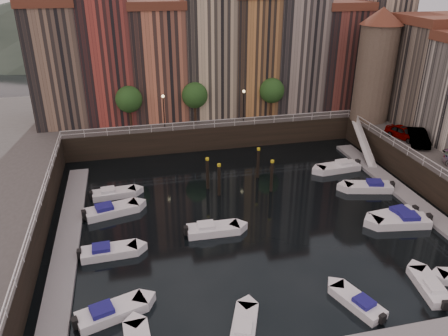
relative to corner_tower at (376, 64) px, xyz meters
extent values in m
plane|color=black|center=(-20.00, -14.50, -10.19)|extent=(200.00, 200.00, 0.00)
cube|color=black|center=(-20.00, 11.50, -8.69)|extent=(80.00, 20.00, 3.00)
cube|color=gray|center=(-36.20, -15.50, -10.02)|extent=(2.00, 28.00, 0.35)
cube|color=gray|center=(-3.80, -15.50, -10.02)|extent=(2.00, 28.00, 0.35)
cone|color=#2D382D|center=(-50.00, 95.50, -3.19)|extent=(80.00, 80.00, 14.00)
cone|color=#2D382D|center=(-15.00, 95.50, -1.19)|extent=(100.00, 100.00, 18.00)
cone|color=#2D382D|center=(20.00, 95.50, -4.19)|extent=(70.00, 70.00, 12.00)
cube|color=#806652|center=(-38.00, 9.00, -0.19)|extent=(6.00, 10.00, 14.00)
cube|color=brown|center=(-38.00, 9.00, 7.31)|extent=(6.30, 10.30, 1.00)
cube|color=#9F3B32|center=(-32.10, 9.00, 0.81)|extent=(5.80, 10.00, 16.00)
cube|color=#C47050|center=(-25.95, 9.00, -0.44)|extent=(6.50, 10.00, 13.50)
cube|color=brown|center=(-25.95, 9.00, 6.81)|extent=(6.80, 10.30, 1.00)
cube|color=beige|center=(-19.60, 9.00, 0.31)|extent=(6.20, 10.00, 15.00)
cube|color=#BE8146|center=(-13.70, 9.00, 0.06)|extent=(5.60, 10.00, 14.50)
cube|color=gray|center=(-7.70, 9.00, 1.06)|extent=(6.40, 10.00, 16.50)
cube|color=brown|center=(-1.50, 9.00, -0.69)|extent=(6.00, 10.00, 13.00)
cube|color=brown|center=(-1.50, 9.00, 6.31)|extent=(6.30, 10.30, 1.00)
cube|color=tan|center=(4.45, 9.00, 0.56)|extent=(5.90, 10.00, 15.50)
cube|color=#786B5B|center=(6.50, -2.50, -1.19)|extent=(9.00, 8.00, 12.00)
cube|color=brown|center=(6.50, -2.50, 5.31)|extent=(9.30, 8.30, 1.00)
cylinder|color=#6B5B4C|center=(0.00, 0.00, -1.19)|extent=(4.60, 4.60, 12.00)
cone|color=brown|center=(0.00, 0.00, 5.61)|extent=(5.20, 5.20, 2.00)
cylinder|color=black|center=(-30.00, 3.70, -5.99)|extent=(0.30, 0.30, 2.40)
sphere|color=#1E4719|center=(-30.00, 3.70, -3.59)|extent=(3.20, 3.20, 3.20)
cylinder|color=black|center=(-22.00, 3.70, -5.99)|extent=(0.30, 0.30, 2.40)
sphere|color=#1E4719|center=(-22.00, 3.70, -3.59)|extent=(3.20, 3.20, 3.20)
cylinder|color=black|center=(-12.00, 3.70, -5.99)|extent=(0.30, 0.30, 2.40)
sphere|color=#1E4719|center=(-12.00, 3.70, -3.59)|extent=(3.20, 3.20, 3.20)
cylinder|color=black|center=(-26.00, 2.70, -5.19)|extent=(0.12, 0.12, 4.00)
sphere|color=#FFD88C|center=(-26.00, 2.70, -3.19)|extent=(0.36, 0.36, 0.36)
cylinder|color=black|center=(-16.00, 2.70, -5.19)|extent=(0.12, 0.12, 4.00)
sphere|color=#FFD88C|center=(-16.00, 2.70, -3.19)|extent=(0.36, 0.36, 0.36)
cube|color=white|center=(-20.00, 1.50, -6.24)|extent=(36.00, 0.08, 0.08)
cube|color=white|center=(-20.00, 1.50, -6.69)|extent=(36.00, 0.06, 0.06)
cube|color=white|center=(-2.00, -15.50, -6.24)|extent=(0.08, 34.00, 0.08)
cube|color=white|center=(-2.00, -15.50, -6.69)|extent=(0.06, 34.00, 0.06)
cube|color=white|center=(-38.00, -15.50, -6.24)|extent=(0.08, 34.00, 0.08)
cube|color=white|center=(-38.00, -15.50, -6.69)|extent=(0.06, 34.00, 0.06)
cube|color=white|center=(-2.90, -4.50, -8.44)|extent=(2.78, 8.26, 2.81)
cube|color=white|center=(-2.90, -4.50, -7.94)|extent=(1.93, 8.32, 3.65)
cylinder|color=black|center=(-22.01, -10.31, -8.69)|extent=(0.32, 0.32, 3.60)
cylinder|color=gold|center=(-22.01, -10.31, -6.84)|extent=(0.36, 0.36, 0.25)
cylinder|color=black|center=(-22.85, -8.60, -8.69)|extent=(0.32, 0.32, 3.60)
cylinder|color=gold|center=(-22.85, -8.60, -6.84)|extent=(0.36, 0.36, 0.25)
cylinder|color=black|center=(-16.61, -10.64, -8.69)|extent=(0.32, 0.32, 3.60)
cylinder|color=gold|center=(-16.61, -10.64, -6.84)|extent=(0.36, 0.36, 0.25)
cylinder|color=black|center=(-17.02, -7.25, -8.69)|extent=(0.32, 0.32, 3.60)
cylinder|color=gold|center=(-17.02, -7.25, -6.84)|extent=(0.36, 0.36, 0.25)
cube|color=white|center=(-32.52, -25.18, -9.89)|extent=(4.82, 3.02, 0.77)
cube|color=navy|center=(-33.11, -25.37, -9.43)|extent=(1.74, 1.60, 0.51)
cube|color=black|center=(-34.77, -25.89, -9.63)|extent=(0.50, 0.60, 0.72)
cube|color=white|center=(-32.74, -18.21, -9.90)|extent=(4.43, 1.85, 0.74)
cube|color=navy|center=(-33.33, -18.24, -9.45)|extent=(1.43, 1.24, 0.50)
cube|color=black|center=(-35.02, -18.30, -9.65)|extent=(0.37, 0.51, 0.70)
cube|color=white|center=(-32.57, -11.66, -9.87)|extent=(5.10, 2.93, 0.82)
cube|color=navy|center=(-33.21, -11.81, -9.38)|extent=(1.79, 1.63, 0.54)
cube|color=black|center=(-35.01, -12.25, -9.59)|extent=(0.50, 0.62, 0.76)
cube|color=white|center=(-32.36, -8.20, -9.90)|extent=(4.36, 1.99, 0.72)
cube|color=white|center=(-32.94, -8.25, -9.47)|extent=(1.44, 1.27, 0.48)
cube|color=black|center=(-34.57, -8.38, -9.66)|extent=(0.38, 0.51, 0.67)
cube|color=white|center=(-7.39, -19.45, -9.86)|extent=(5.14, 2.61, 0.84)
cube|color=navy|center=(-6.73, -19.55, -9.36)|extent=(1.75, 1.56, 0.56)
cube|color=black|center=(-4.85, -19.84, -9.58)|extent=(0.47, 0.61, 0.78)
cube|color=white|center=(-7.45, -18.42, -9.88)|extent=(4.73, 2.25, 0.78)
cube|color=navy|center=(-6.83, -18.35, -9.42)|extent=(1.58, 1.40, 0.52)
cube|color=black|center=(-5.08, -18.16, -9.62)|extent=(0.42, 0.56, 0.73)
cube|color=white|center=(-6.77, -12.69, -9.87)|extent=(4.97, 2.86, 0.80)
cube|color=navy|center=(-6.15, -12.84, -9.40)|extent=(1.75, 1.59, 0.53)
cube|color=black|center=(-4.39, -13.27, -9.61)|extent=(0.49, 0.60, 0.74)
cube|color=white|center=(-7.61, -7.59, -9.87)|extent=(4.93, 2.25, 0.82)
cube|color=white|center=(-6.95, -7.53, -9.38)|extent=(1.63, 1.43, 0.54)
cube|color=black|center=(-5.11, -7.38, -9.59)|extent=(0.43, 0.57, 0.76)
cube|color=white|center=(-24.32, -28.34, -9.93)|extent=(2.85, 4.17, 0.66)
cube|color=white|center=(-24.52, -28.83, -9.53)|extent=(1.45, 1.54, 0.44)
cube|color=white|center=(-16.22, -27.90, -9.92)|extent=(2.78, 4.24, 0.67)
cube|color=navy|center=(-16.04, -28.41, -9.52)|extent=(1.44, 1.55, 0.45)
cube|color=black|center=(-15.52, -29.85, -9.70)|extent=(0.53, 0.45, 0.63)
cube|color=white|center=(-10.39, -27.61, -9.92)|extent=(2.20, 4.25, 0.69)
cube|color=white|center=(-10.48, -28.15, -9.50)|extent=(1.30, 1.45, 0.46)
cube|color=black|center=(-10.74, -29.70, -9.69)|extent=(0.51, 0.39, 0.64)
imported|color=gray|center=(0.24, -7.30, -6.46)|extent=(2.95, 4.64, 1.47)
imported|color=gray|center=(0.77, -9.07, -6.39)|extent=(3.25, 5.17, 1.61)
cube|color=white|center=(-24.00, -16.93, -9.89)|extent=(4.52, 1.83, 0.76)
cube|color=white|center=(-24.61, -16.92, -9.43)|extent=(1.45, 1.25, 0.51)
cube|color=black|center=(-26.34, -16.88, -9.63)|extent=(0.37, 0.52, 0.71)
camera|label=1|loc=(-30.23, -48.40, 10.92)|focal=35.00mm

